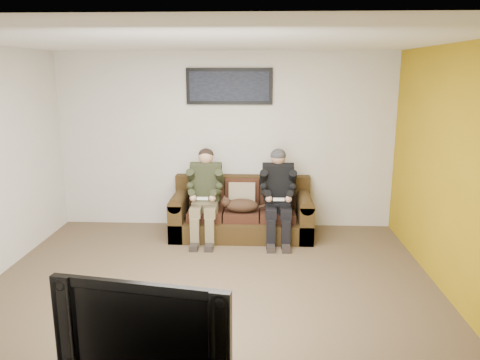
{
  "coord_description": "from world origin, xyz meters",
  "views": [
    {
      "loc": [
        0.52,
        -4.64,
        2.32
      ],
      "look_at": [
        0.26,
        1.2,
        0.95
      ],
      "focal_mm": 35.0,
      "sensor_mm": 36.0,
      "label": 1
    }
  ],
  "objects_px": {
    "person_left": "(205,190)",
    "cat": "(240,205)",
    "sofa": "(242,214)",
    "framed_poster": "(229,86)",
    "person_right": "(278,191)",
    "television": "(148,323)"
  },
  "relations": [
    {
      "from": "sofa",
      "to": "framed_poster",
      "type": "xyz_separation_m",
      "value": [
        -0.2,
        0.4,
        1.79
      ]
    },
    {
      "from": "cat",
      "to": "television",
      "type": "distance_m",
      "value": 3.58
    },
    {
      "from": "framed_poster",
      "to": "television",
      "type": "distance_m",
      "value": 4.39
    },
    {
      "from": "framed_poster",
      "to": "television",
      "type": "relative_size",
      "value": 1.08
    },
    {
      "from": "television",
      "to": "person_left",
      "type": "bearing_deg",
      "value": 100.72
    },
    {
      "from": "framed_poster",
      "to": "person_right",
      "type": "bearing_deg",
      "value": -38.31
    },
    {
      "from": "sofa",
      "to": "television",
      "type": "relative_size",
      "value": 1.7
    },
    {
      "from": "sofa",
      "to": "cat",
      "type": "relative_size",
      "value": 3.01
    },
    {
      "from": "person_left",
      "to": "cat",
      "type": "bearing_deg",
      "value": -6.67
    },
    {
      "from": "sofa",
      "to": "cat",
      "type": "distance_m",
      "value": 0.29
    },
    {
      "from": "cat",
      "to": "sofa",
      "type": "bearing_deg",
      "value": 86.63
    },
    {
      "from": "sofa",
      "to": "person_left",
      "type": "distance_m",
      "value": 0.66
    },
    {
      "from": "sofa",
      "to": "framed_poster",
      "type": "relative_size",
      "value": 1.59
    },
    {
      "from": "person_right",
      "to": "framed_poster",
      "type": "height_order",
      "value": "framed_poster"
    },
    {
      "from": "person_right",
      "to": "television",
      "type": "distance_m",
      "value": 3.73
    },
    {
      "from": "cat",
      "to": "television",
      "type": "relative_size",
      "value": 0.57
    },
    {
      "from": "person_right",
      "to": "cat",
      "type": "relative_size",
      "value": 1.91
    },
    {
      "from": "person_right",
      "to": "cat",
      "type": "height_order",
      "value": "person_right"
    },
    {
      "from": "person_left",
      "to": "cat",
      "type": "height_order",
      "value": "person_left"
    },
    {
      "from": "person_left",
      "to": "sofa",
      "type": "bearing_deg",
      "value": 17.96
    },
    {
      "from": "sofa",
      "to": "cat",
      "type": "xyz_separation_m",
      "value": [
        -0.01,
        -0.22,
        0.19
      ]
    },
    {
      "from": "sofa",
      "to": "person_right",
      "type": "xyz_separation_m",
      "value": [
        0.51,
        -0.16,
        0.39
      ]
    }
  ]
}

